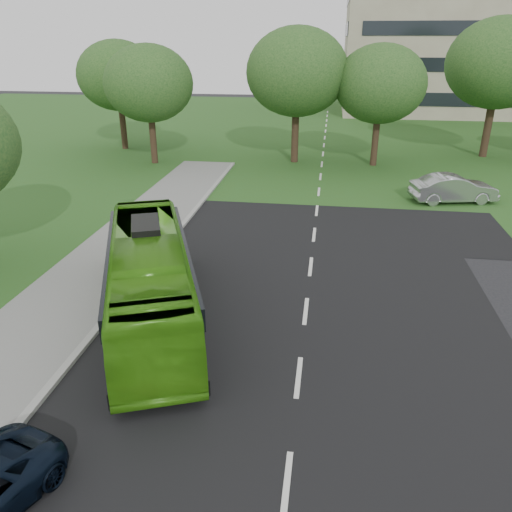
# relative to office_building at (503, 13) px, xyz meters

# --- Properties ---
(ground) EXTENTS (160.00, 160.00, 0.00)m
(ground) POSITION_rel_office_building_xyz_m (-21.96, -61.96, -12.50)
(ground) COLOR black
(ground) RESTS_ON ground
(street_surfaces) EXTENTS (120.00, 120.00, 0.15)m
(street_surfaces) POSITION_rel_office_building_xyz_m (-22.34, -39.21, -12.47)
(street_surfaces) COLOR black
(street_surfaces) RESTS_ON ground
(office_building) EXTENTS (40.10, 20.10, 25.00)m
(office_building) POSITION_rel_office_building_xyz_m (0.00, 0.00, 0.00)
(office_building) COLOR gray
(office_building) RESTS_ON ground
(tree_park_a) EXTENTS (6.85, 6.85, 9.10)m
(tree_park_a) POSITION_rel_office_building_xyz_m (-35.51, -37.41, -6.33)
(tree_park_a) COLOR black
(tree_park_a) RESTS_ON ground
(tree_park_b) EXTENTS (7.89, 7.89, 10.34)m
(tree_park_b) POSITION_rel_office_building_xyz_m (-24.24, -35.35, -5.53)
(tree_park_b) COLOR black
(tree_park_b) RESTS_ON ground
(tree_park_c) EXTENTS (6.87, 6.87, 9.13)m
(tree_park_c) POSITION_rel_office_building_xyz_m (-17.88, -35.62, -6.31)
(tree_park_c) COLOR black
(tree_park_c) RESTS_ON ground
(tree_park_d) EXTENTS (8.39, 8.39, 11.10)m
(tree_park_d) POSITION_rel_office_building_xyz_m (-8.29, -30.97, -4.99)
(tree_park_d) COLOR black
(tree_park_d) RESTS_ON ground
(tree_park_f) EXTENTS (7.03, 7.03, 9.38)m
(tree_park_f) POSITION_rel_office_building_xyz_m (-40.13, -32.21, -6.12)
(tree_park_f) COLOR black
(tree_park_f) RESTS_ON ground
(bus) EXTENTS (6.38, 11.18, 3.06)m
(bus) POSITION_rel_office_building_xyz_m (-27.46, -61.11, -10.97)
(bus) COLOR #409114
(bus) RESTS_ON ground
(sedan) EXTENTS (5.42, 2.88, 1.70)m
(sedan) POSITION_rel_office_building_xyz_m (-13.69, -44.96, -11.65)
(sedan) COLOR #A8A8AC
(sedan) RESTS_ON ground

